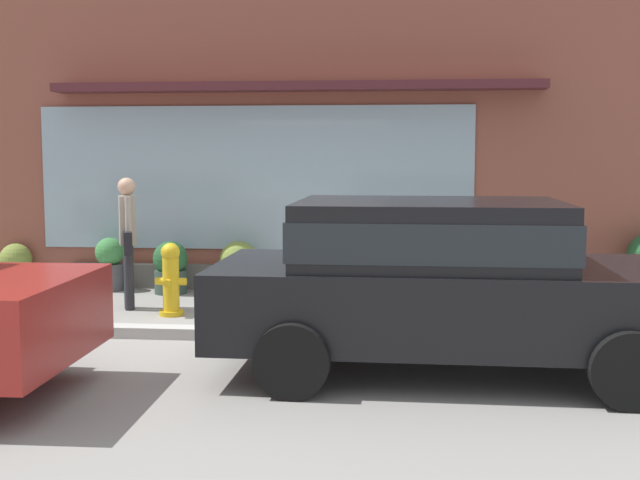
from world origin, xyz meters
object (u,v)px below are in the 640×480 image
potted_plant_window_left (16,263)px  potted_plant_window_center (572,274)px  parked_car_black (443,276)px  potted_plant_near_hydrant (110,263)px  fire_hydrant (171,279)px  potted_plant_by_entrance (239,266)px  potted_plant_window_right (170,267)px  pedestrian_with_handbag (128,234)px

potted_plant_window_left → potted_plant_window_center: (7.96, -0.41, 0.02)m
parked_car_black → potted_plant_near_hydrant: size_ratio=5.56×
fire_hydrant → potted_plant_by_entrance: (0.50, 1.68, -0.07)m
parked_car_black → potted_plant_window_left: 7.39m
fire_hydrant → potted_plant_window_right: fire_hydrant is taller
pedestrian_with_handbag → potted_plant_near_hydrant: bearing=-173.3°
potted_plant_by_entrance → fire_hydrant: bearing=-106.6°
potted_plant_near_hydrant → potted_plant_by_entrance: (1.89, -0.01, -0.02)m
fire_hydrant → potted_plant_window_right: (-0.45, 1.54, -0.07)m
fire_hydrant → potted_plant_near_hydrant: (-1.39, 1.69, -0.05)m
potted_plant_window_center → potted_plant_near_hydrant: size_ratio=0.90×
pedestrian_with_handbag → potted_plant_window_right: 1.36m
parked_car_black → potted_plant_window_right: size_ratio=5.75×
pedestrian_with_handbag → potted_plant_by_entrance: (1.14, 1.36, -0.59)m
parked_car_black → potted_plant_by_entrance: (-2.67, 3.99, -0.51)m
potted_plant_window_left → potted_plant_near_hydrant: (1.51, -0.19, 0.05)m
pedestrian_with_handbag → potted_plant_near_hydrant: 1.66m
potted_plant_window_right → potted_plant_window_center: bearing=-0.7°
fire_hydrant → pedestrian_with_handbag: pedestrian_with_handbag is taller
fire_hydrant → potted_plant_window_right: size_ratio=1.20×
potted_plant_window_right → parked_car_black: bearing=-46.7°
pedestrian_with_handbag → potted_plant_window_left: 2.81m
pedestrian_with_handbag → potted_plant_window_left: bearing=-146.5°
parked_car_black → potted_plant_window_right: 5.31m
parked_car_black → fire_hydrant: bearing=144.6°
potted_plant_near_hydrant → potted_plant_by_entrance: potted_plant_near_hydrant is taller
pedestrian_with_handbag → potted_plant_by_entrance: pedestrian_with_handbag is taller
pedestrian_with_handbag → fire_hydrant: bearing=41.0°
potted_plant_window_left → potted_plant_window_center: potted_plant_window_center is taller
pedestrian_with_handbag → potted_plant_window_center: 5.85m
pedestrian_with_handbag → potted_plant_window_center: pedestrian_with_handbag is taller
pedestrian_with_handbag → potted_plant_window_right: (0.19, 1.21, -0.59)m
potted_plant_window_center → potted_plant_window_right: bearing=179.3°
pedestrian_with_handbag → potted_plant_window_center: size_ratio=2.43×
parked_car_black → potted_plant_by_entrance: parked_car_black is taller
fire_hydrant → pedestrian_with_handbag: size_ratio=0.53×
pedestrian_with_handbag → potted_plant_window_left: (-2.26, 1.55, -0.61)m
fire_hydrant → potted_plant_by_entrance: fire_hydrant is taller
potted_plant_window_left → potted_plant_near_hydrant: bearing=-7.0°
pedestrian_with_handbag → potted_plant_by_entrance: size_ratio=2.27×
fire_hydrant → potted_plant_window_center: bearing=16.2°
potted_plant_window_left → potted_plant_window_right: potted_plant_window_right is taller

